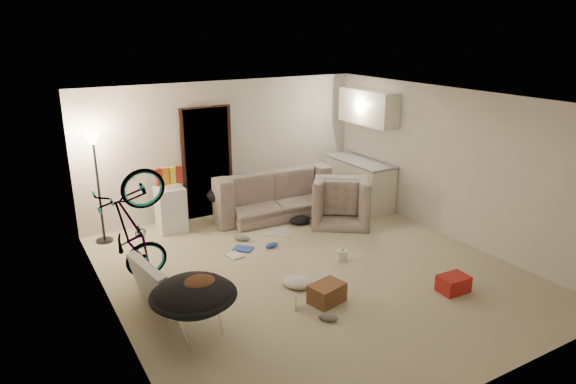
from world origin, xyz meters
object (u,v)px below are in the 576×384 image
saucer_chair (194,302)px  tv_box (152,286)px  drink_case_a (327,293)px  juicer (342,255)px  sofa (268,197)px  kitchen_counter (360,184)px  bicycle (135,254)px  drink_case_b (453,284)px  floor_lamp (96,166)px  armchair (340,203)px  mini_fridge (171,209)px

saucer_chair → tv_box: saucer_chair is taller
drink_case_a → juicer: (0.90, 0.91, -0.03)m
juicer → sofa: bearing=89.7°
kitchen_counter → sofa: 1.88m
kitchen_counter → bicycle: bearing=-166.9°
kitchen_counter → sofa: kitchen_counter is taller
drink_case_b → juicer: (-0.74, 1.54, -0.02)m
bicycle → tv_box: size_ratio=1.77×
floor_lamp → drink_case_b: floor_lamp is taller
saucer_chair → tv_box: size_ratio=1.04×
saucer_chair → tv_box: 0.87m
drink_case_b → juicer: size_ratio=1.64×
bicycle → drink_case_b: bicycle is taller
floor_lamp → armchair: (3.99, -1.17, -0.98)m
kitchen_counter → bicycle: (-4.73, -1.10, 0.01)m
saucer_chair → drink_case_b: 3.48m
drink_case_a → juicer: drink_case_a is taller
juicer → armchair: bearing=55.2°
kitchen_counter → drink_case_a: (-2.74, -2.86, -0.31)m
armchair → juicer: armchair is taller
armchair → bicycle: bearing=43.7°
sofa → juicer: size_ratio=9.42×
floor_lamp → bicycle: (0.10, -1.75, -0.86)m
mini_fridge → juicer: mini_fridge is taller
kitchen_counter → armchair: (-0.84, -0.52, -0.11)m
floor_lamp → kitchen_counter: 4.95m
juicer → floor_lamp: bearing=139.0°
sofa → bicycle: size_ratio=1.33×
floor_lamp → sofa: floor_lamp is taller
armchair → drink_case_a: size_ratio=2.24×
armchair → bicycle: bicycle is taller
bicycle → mini_fridge: size_ratio=2.16×
kitchen_counter → sofa: size_ratio=0.66×
saucer_chair → drink_case_a: (1.74, -0.16, -0.29)m
kitchen_counter → drink_case_a: kitchen_counter is taller
kitchen_counter → juicer: kitchen_counter is taller
floor_lamp → tv_box: (0.10, -2.53, -0.99)m
bicycle → drink_case_a: (1.99, -1.76, -0.32)m
saucer_chair → drink_case_a: saucer_chair is taller
saucer_chair → floor_lamp: bearing=96.0°
bicycle → drink_case_a: size_ratio=3.82×
floor_lamp → mini_fridge: 1.46m
mini_fridge → saucer_chair: mini_fridge is taller
drink_case_b → juicer: 1.71m
drink_case_b → drink_case_a: bearing=161.2°
armchair → drink_case_b: 2.99m
saucer_chair → juicer: (2.64, 0.75, -0.32)m
mini_fridge → drink_case_a: mini_fridge is taller
saucer_chair → juicer: 2.76m
bicycle → juicer: size_ratio=7.07×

